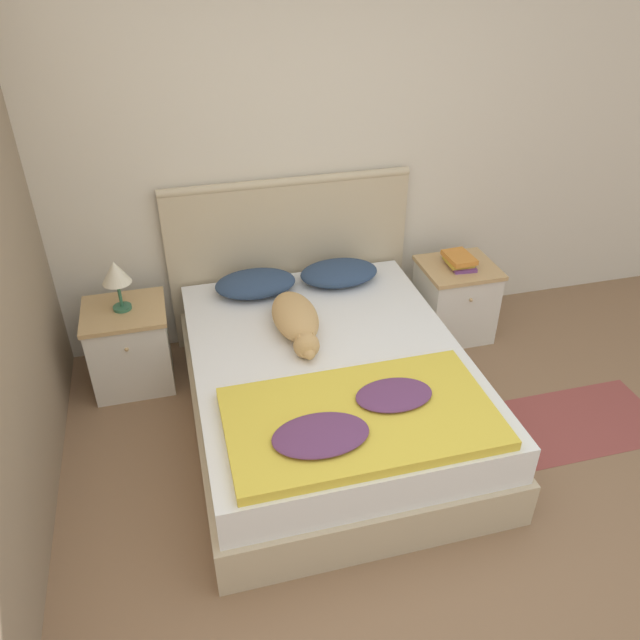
{
  "coord_description": "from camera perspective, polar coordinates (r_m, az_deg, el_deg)",
  "views": [
    {
      "loc": [
        -0.88,
        -1.65,
        2.55
      ],
      "look_at": [
        -0.12,
        1.24,
        0.6
      ],
      "focal_mm": 35.0,
      "sensor_mm": 36.0,
      "label": 1
    }
  ],
  "objects": [
    {
      "name": "dog",
      "position": [
        3.61,
        -2.17,
        0.04
      ],
      "size": [
        0.26,
        0.71,
        0.17
      ],
      "color": "tan",
      "rests_on": "bed"
    },
    {
      "name": "wall_back",
      "position": [
        4.08,
        -1.51,
        14.97
      ],
      "size": [
        9.0,
        0.06,
        2.55
      ],
      "color": "beige",
      "rests_on": "ground_plane"
    },
    {
      "name": "pillow_right",
      "position": [
        4.13,
        1.74,
        4.33
      ],
      "size": [
        0.52,
        0.34,
        0.13
      ],
      "color": "navy",
      "rests_on": "bed"
    },
    {
      "name": "headboard",
      "position": [
        4.26,
        -2.79,
        5.83
      ],
      "size": [
        1.63,
        0.06,
        1.15
      ],
      "color": "#C6B28E",
      "rests_on": "ground_plane"
    },
    {
      "name": "ground_plane",
      "position": [
        3.16,
        8.48,
        -21.15
      ],
      "size": [
        16.0,
        16.0,
        0.0
      ],
      "primitive_type": "plane",
      "color": "#896647"
    },
    {
      "name": "book_stack",
      "position": [
        4.33,
        12.64,
        5.33
      ],
      "size": [
        0.19,
        0.24,
        0.08
      ],
      "color": "#703D7F",
      "rests_on": "nightstand_right"
    },
    {
      "name": "nightstand_left",
      "position": [
        4.09,
        -16.96,
        -2.3
      ],
      "size": [
        0.5,
        0.46,
        0.55
      ],
      "color": "silver",
      "rests_on": "ground_plane"
    },
    {
      "name": "bed",
      "position": [
        3.63,
        0.8,
        -6.33
      ],
      "size": [
        1.55,
        1.98,
        0.5
      ],
      "color": "#C6B28E",
      "rests_on": "ground_plane"
    },
    {
      "name": "nightstand_right",
      "position": [
        4.48,
        12.19,
        1.82
      ],
      "size": [
        0.5,
        0.46,
        0.55
      ],
      "color": "silver",
      "rests_on": "ground_plane"
    },
    {
      "name": "pillow_left",
      "position": [
        4.02,
        -5.92,
        3.34
      ],
      "size": [
        0.52,
        0.34,
        0.13
      ],
      "color": "navy",
      "rests_on": "bed"
    },
    {
      "name": "rug",
      "position": [
        4.09,
        22.67,
        -8.56
      ],
      "size": [
        0.97,
        0.57,
        0.0
      ],
      "color": "#93423D",
      "rests_on": "ground_plane"
    },
    {
      "name": "table_lamp",
      "position": [
        3.84,
        -18.18,
        3.97
      ],
      "size": [
        0.17,
        0.17,
        0.32
      ],
      "color": "#336B4C",
      "rests_on": "nightstand_left"
    },
    {
      "name": "quilt",
      "position": [
        3.02,
        3.59,
        -8.92
      ],
      "size": [
        1.29,
        0.73,
        0.1
      ],
      "color": "yellow",
      "rests_on": "bed"
    }
  ]
}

